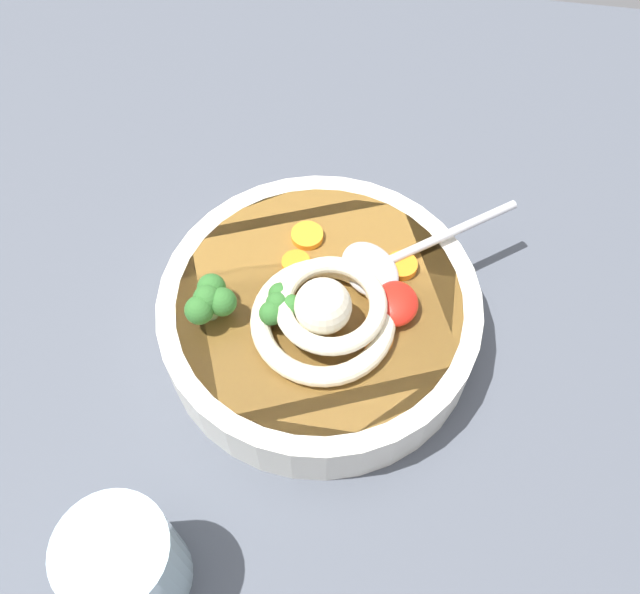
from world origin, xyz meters
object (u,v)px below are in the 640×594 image
object	(u,v)px
noodle_pile	(325,313)
drinking_glass	(126,564)
soup_bowl	(320,313)
soup_spoon	(384,263)

from	to	relation	value
noodle_pile	drinking_glass	world-z (taller)	noodle_pile
soup_bowl	soup_spoon	world-z (taller)	soup_spoon
soup_bowl	soup_spoon	bearing A→B (deg)	-52.83
soup_bowl	soup_spoon	size ratio (longest dim) A/B	1.73
noodle_pile	soup_spoon	size ratio (longest dim) A/B	0.82
drinking_glass	soup_spoon	bearing A→B (deg)	-28.91
soup_bowl	drinking_glass	bearing A→B (deg)	156.85
soup_bowl	drinking_glass	size ratio (longest dim) A/B	2.89
noodle_pile	soup_spoon	xyz separation A→B (cm)	(6.12, -4.13, -0.82)
drinking_glass	noodle_pile	bearing A→B (deg)	-27.29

